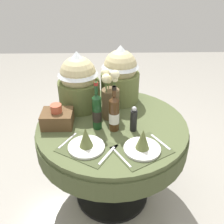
{
  "coord_description": "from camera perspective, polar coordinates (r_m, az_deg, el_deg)",
  "views": [
    {
      "loc": [
        -0.04,
        -1.59,
        1.84
      ],
      "look_at": [
        0.0,
        0.03,
        0.85
      ],
      "focal_mm": 40.61,
      "sensor_mm": 36.0,
      "label": 1
    }
  ],
  "objects": [
    {
      "name": "flower_vase",
      "position": [
        1.9,
        -0.37,
        3.18
      ],
      "size": [
        0.13,
        0.17,
        0.42
      ],
      "color": "brown",
      "rests_on": "dining_table"
    },
    {
      "name": "gift_tub_back_left",
      "position": [
        2.03,
        -7.57,
        7.35
      ],
      "size": [
        0.34,
        0.34,
        0.47
      ],
      "color": "#566033",
      "rests_on": "dining_table"
    },
    {
      "name": "wine_bottle_centre",
      "position": [
        1.77,
        0.48,
        -0.33
      ],
      "size": [
        0.07,
        0.07,
        0.34
      ],
      "color": "#422814",
      "rests_on": "dining_table"
    },
    {
      "name": "pepper_mill",
      "position": [
        1.8,
        4.9,
        -1.7
      ],
      "size": [
        0.05,
        0.05,
        0.19
      ],
      "color": "black",
      "rests_on": "dining_table"
    },
    {
      "name": "ground",
      "position": [
        2.43,
        0.02,
        -17.75
      ],
      "size": [
        8.0,
        8.0,
        0.0
      ],
      "primitive_type": "plane",
      "color": "#9E998E"
    },
    {
      "name": "place_setting_left",
      "position": [
        1.65,
        -5.84,
        -6.86
      ],
      "size": [
        0.43,
        0.4,
        0.16
      ],
      "color": "#41492B",
      "rests_on": "dining_table"
    },
    {
      "name": "gift_tub_back_centre",
      "position": [
        2.12,
        1.86,
        8.88
      ],
      "size": [
        0.32,
        0.32,
        0.48
      ],
      "color": "olive",
      "rests_on": "dining_table"
    },
    {
      "name": "woven_basket_side_left",
      "position": [
        1.9,
        -12.2,
        -1.29
      ],
      "size": [
        0.22,
        0.18,
        0.17
      ],
      "color": "brown",
      "rests_on": "dining_table"
    },
    {
      "name": "dining_table",
      "position": [
        1.99,
        0.02,
        -5.77
      ],
      "size": [
        1.15,
        1.15,
        0.77
      ],
      "color": "#4C5633",
      "rests_on": "ground"
    },
    {
      "name": "wine_bottle_left",
      "position": [
        1.79,
        -3.42,
        0.14
      ],
      "size": [
        0.07,
        0.07,
        0.37
      ],
      "color": "#143819",
      "rests_on": "dining_table"
    },
    {
      "name": "place_setting_right",
      "position": [
        1.64,
        6.86,
        -7.26
      ],
      "size": [
        0.42,
        0.4,
        0.16
      ],
      "color": "#41492B",
      "rests_on": "dining_table"
    }
  ]
}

